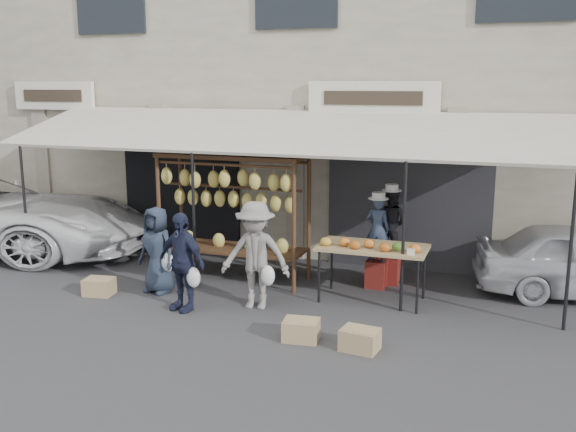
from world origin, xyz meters
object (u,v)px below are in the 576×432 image
produce_table (372,248)px  vendor_left (378,229)px  customer_mid (182,262)px  crate_far (99,287)px  crate_near_a (301,330)px  crate_near_b (360,340)px  banana_rack (232,192)px  vendor_right (391,223)px  customer_left (157,250)px  customer_right (256,255)px

produce_table → vendor_left: (-0.08, 0.75, 0.14)m
customer_mid → crate_far: customer_mid is taller
crate_far → vendor_left: bearing=24.6°
vendor_left → produce_table: bearing=95.3°
crate_near_a → crate_near_b: (0.83, -0.06, 0.00)m
crate_far → banana_rack: bearing=41.0°
vendor_right → crate_near_a: size_ratio=2.49×
crate_near_a → customer_mid: bearing=165.6°
customer_left → customer_right: bearing=7.9°
vendor_right → crate_near_b: vendor_right is taller
vendor_right → crate_far: bearing=42.1°
produce_table → vendor_left: vendor_left is taller
customer_right → crate_near_a: customer_right is taller
customer_mid → crate_near_a: 2.25m
banana_rack → vendor_left: bearing=9.6°
crate_near_a → crate_far: size_ratio=1.03×
customer_mid → customer_right: size_ratio=0.91×
produce_table → vendor_left: 0.77m
customer_left → crate_near_b: (3.71, -1.20, -0.58)m
customer_right → vendor_left: bearing=39.8°
crate_far → crate_near_b: bearing=-9.3°
customer_mid → banana_rack: bearing=103.0°
vendor_left → crate_near_b: size_ratio=2.30×
vendor_right → customer_right: customer_right is taller
crate_near_b → crate_far: crate_near_b is taller
produce_table → customer_mid: bearing=-153.4°
vendor_right → banana_rack: bearing=30.2°
customer_left → vendor_left: bearing=36.3°
customer_right → banana_rack: bearing=121.0°
customer_mid → crate_near_a: size_ratio=3.20×
crate_near_b → crate_far: bearing=170.7°
produce_table → customer_mid: customer_mid is taller
crate_far → customer_right: bearing=6.5°
banana_rack → customer_mid: bearing=-93.5°
banana_rack → customer_mid: 1.85m
banana_rack → crate_near_b: banana_rack is taller
vendor_left → crate_far: size_ratio=2.38×
produce_table → crate_near_b: size_ratio=3.57×
customer_left → crate_near_a: bearing=-9.0°
vendor_left → crate_near_a: bearing=79.2°
vendor_right → vendor_left: bearing=75.2°
vendor_left → customer_right: 2.25m
produce_table → vendor_right: 1.07m
customer_left → customer_right: customer_right is taller
crate_near_a → vendor_left: bearing=79.6°
vendor_left → customer_left: (-3.36, -1.47, -0.30)m
banana_rack → customer_left: 1.62m
customer_mid → customer_left: bearing=159.0°
produce_table → crate_far: (-4.28, -1.17, -0.74)m
produce_table → crate_far: produce_table is taller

